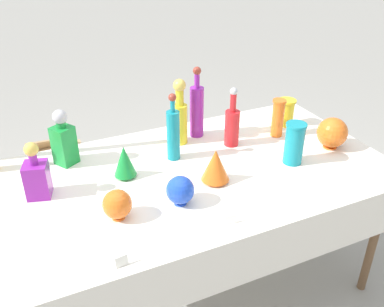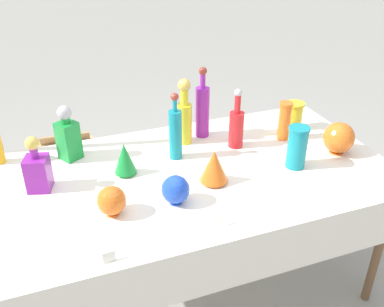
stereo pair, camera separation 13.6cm
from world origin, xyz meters
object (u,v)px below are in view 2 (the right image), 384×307
at_px(tall_bottle_3, 236,126).
at_px(round_bowl_2, 112,201).
at_px(square_decanter_0, 37,169).
at_px(cardboard_box_behind_left, 71,173).
at_px(tall_bottle_0, 175,132).
at_px(fluted_vase_1, 214,166).
at_px(round_bowl_1, 176,190).
at_px(fluted_vase_0, 125,158).
at_px(slender_vase_2, 294,114).
at_px(tall_bottle_4, 202,109).
at_px(tall_bottle_2, 184,115).
at_px(slender_vase_0, 285,120).
at_px(slender_vase_1, 297,146).
at_px(square_decanter_1, 68,135).
at_px(round_bowl_0, 339,138).

bearing_deg(tall_bottle_3, round_bowl_2, -153.66).
distance_m(square_decanter_0, cardboard_box_behind_left, 1.24).
relative_size(tall_bottle_0, cardboard_box_behind_left, 0.74).
height_order(tall_bottle_3, fluted_vase_1, tall_bottle_3).
xyz_separation_m(round_bowl_1, round_bowl_2, (-0.27, 0.01, -0.00)).
bearing_deg(cardboard_box_behind_left, round_bowl_2, -86.06).
xyz_separation_m(fluted_vase_0, fluted_vase_1, (0.36, -0.21, 0.00)).
relative_size(square_decanter_0, slender_vase_2, 1.68).
bearing_deg(slender_vase_2, round_bowl_1, -152.07).
height_order(round_bowl_2, cardboard_box_behind_left, round_bowl_2).
distance_m(tall_bottle_4, cardboard_box_behind_left, 1.28).
bearing_deg(tall_bottle_2, tall_bottle_0, -124.53).
bearing_deg(square_decanter_0, tall_bottle_3, 3.54).
xyz_separation_m(slender_vase_0, round_bowl_1, (-0.74, -0.36, -0.05)).
xyz_separation_m(slender_vase_0, fluted_vase_0, (-0.89, -0.06, -0.03)).
relative_size(tall_bottle_2, round_bowl_1, 2.77).
xyz_separation_m(tall_bottle_2, slender_vase_1, (0.42, -0.43, -0.05)).
xyz_separation_m(tall_bottle_4, square_decanter_0, (-0.87, -0.24, -0.06)).
relative_size(tall_bottle_4, slender_vase_2, 2.53).
xyz_separation_m(tall_bottle_3, fluted_vase_1, (-0.24, -0.28, -0.03)).
relative_size(fluted_vase_1, round_bowl_2, 1.27).
bearing_deg(round_bowl_1, slender_vase_0, 26.14).
relative_size(tall_bottle_0, tall_bottle_4, 0.88).
xyz_separation_m(square_decanter_0, slender_vase_1, (1.17, -0.23, 0.01)).
height_order(slender_vase_2, fluted_vase_0, fluted_vase_0).
xyz_separation_m(tall_bottle_2, fluted_vase_1, (-0.01, -0.42, -0.07)).
distance_m(slender_vase_2, fluted_vase_0, 1.02).
height_order(tall_bottle_2, tall_bottle_4, tall_bottle_4).
distance_m(square_decanter_0, slender_vase_0, 1.27).
xyz_separation_m(square_decanter_0, slender_vase_2, (1.40, 0.14, -0.02)).
bearing_deg(fluted_vase_1, tall_bottle_2, 89.13).
bearing_deg(cardboard_box_behind_left, round_bowl_1, -75.09).
xyz_separation_m(tall_bottle_0, square_decanter_1, (-0.50, 0.18, -0.01)).
height_order(tall_bottle_2, square_decanter_1, tall_bottle_2).
bearing_deg(round_bowl_0, fluted_vase_1, -177.17).
bearing_deg(round_bowl_1, fluted_vase_1, 23.30).
bearing_deg(round_bowl_0, tall_bottle_2, 151.11).
bearing_deg(square_decanter_0, slender_vase_2, 5.92).
xyz_separation_m(square_decanter_0, slender_vase_0, (1.27, 0.05, 0.01)).
height_order(slender_vase_2, round_bowl_1, slender_vase_2).
relative_size(tall_bottle_3, square_decanter_0, 1.23).
distance_m(tall_bottle_0, slender_vase_0, 0.61).
bearing_deg(fluted_vase_1, slender_vase_0, 27.26).
bearing_deg(cardboard_box_behind_left, slender_vase_0, -41.98).
bearing_deg(slender_vase_1, cardboard_box_behind_left, 128.34).
bearing_deg(tall_bottle_4, round_bowl_1, -121.54).
distance_m(tall_bottle_0, round_bowl_2, 0.53).
xyz_separation_m(tall_bottle_3, round_bowl_2, (-0.73, -0.36, -0.05)).
bearing_deg(fluted_vase_0, square_decanter_0, 178.69).
relative_size(fluted_vase_0, round_bowl_0, 0.96).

